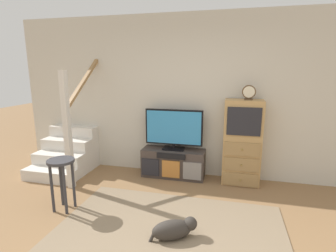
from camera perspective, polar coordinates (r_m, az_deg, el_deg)
back_wall at (r=4.45m, az=5.78°, el=6.32°), size 6.40×0.12×2.70m
area_rug at (r=3.17m, az=0.02°, el=-22.46°), size 2.60×1.80×0.01m
media_console at (r=4.50m, az=1.16°, el=-8.10°), size 1.06×0.38×0.48m
television at (r=4.35m, az=1.27°, el=-0.55°), size 0.97×0.22×0.68m
side_cabinet at (r=4.29m, az=15.87°, el=-3.53°), size 0.58×0.38×1.35m
desk_clock at (r=4.13m, az=17.25°, el=6.99°), size 0.20×0.08×0.22m
staircase at (r=5.22m, az=-20.06°, el=-4.46°), size 1.00×1.36×2.20m
bar_stool_near at (r=3.66m, az=-22.21°, el=-9.39°), size 0.34×0.34×0.69m
dog at (r=3.04m, az=1.42°, el=-21.57°), size 0.50×0.38×0.23m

